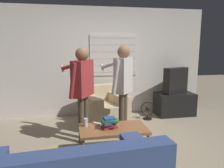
{
  "coord_description": "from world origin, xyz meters",
  "views": [
    {
      "loc": [
        -0.67,
        -3.16,
        1.66
      ],
      "look_at": [
        0.03,
        0.54,
        1.0
      ],
      "focal_mm": 35.0,
      "sensor_mm": 36.0,
      "label": 1
    }
  ],
  "objects_px": {
    "armchair_beige": "(104,108)",
    "tv": "(176,80)",
    "book_stack": "(109,123)",
    "soda_can": "(86,122)",
    "floor_fan": "(148,111)",
    "person_right_standing": "(123,80)",
    "spare_remote": "(97,124)",
    "person_left_standing": "(82,83)",
    "coffee_table": "(113,131)"
  },
  "relations": [
    {
      "from": "armchair_beige",
      "to": "tv",
      "type": "xyz_separation_m",
      "value": [
        1.76,
        0.19,
        0.52
      ]
    },
    {
      "from": "tv",
      "to": "book_stack",
      "type": "height_order",
      "value": "tv"
    },
    {
      "from": "soda_can",
      "to": "floor_fan",
      "type": "relative_size",
      "value": 0.3
    },
    {
      "from": "person_right_standing",
      "to": "spare_remote",
      "type": "bearing_deg",
      "value": 172.54
    },
    {
      "from": "tv",
      "to": "floor_fan",
      "type": "bearing_deg",
      "value": -7.34
    },
    {
      "from": "person_left_standing",
      "to": "floor_fan",
      "type": "xyz_separation_m",
      "value": [
        1.51,
        0.88,
        -0.84
      ]
    },
    {
      "from": "person_right_standing",
      "to": "book_stack",
      "type": "relative_size",
      "value": 6.51
    },
    {
      "from": "tv",
      "to": "armchair_beige",
      "type": "bearing_deg",
      "value": -16.36
    },
    {
      "from": "spare_remote",
      "to": "floor_fan",
      "type": "relative_size",
      "value": 0.3
    },
    {
      "from": "person_right_standing",
      "to": "book_stack",
      "type": "bearing_deg",
      "value": -167.86
    },
    {
      "from": "coffee_table",
      "to": "floor_fan",
      "type": "height_order",
      "value": "coffee_table"
    },
    {
      "from": "tv",
      "to": "person_right_standing",
      "type": "xyz_separation_m",
      "value": [
        -1.55,
        -1.03,
        0.21
      ]
    },
    {
      "from": "coffee_table",
      "to": "spare_remote",
      "type": "relative_size",
      "value": 8.08
    },
    {
      "from": "armchair_beige",
      "to": "person_left_standing",
      "type": "bearing_deg",
      "value": 46.48
    },
    {
      "from": "armchair_beige",
      "to": "person_left_standing",
      "type": "relative_size",
      "value": 0.64
    },
    {
      "from": "armchair_beige",
      "to": "book_stack",
      "type": "distance_m",
      "value": 1.56
    },
    {
      "from": "armchair_beige",
      "to": "floor_fan",
      "type": "bearing_deg",
      "value": 165.0
    },
    {
      "from": "person_right_standing",
      "to": "spare_remote",
      "type": "xyz_separation_m",
      "value": [
        -0.53,
        -0.5,
        -0.59
      ]
    },
    {
      "from": "book_stack",
      "to": "spare_remote",
      "type": "xyz_separation_m",
      "value": [
        -0.17,
        0.21,
        -0.07
      ]
    },
    {
      "from": "coffee_table",
      "to": "book_stack",
      "type": "distance_m",
      "value": 0.14
    },
    {
      "from": "soda_can",
      "to": "book_stack",
      "type": "bearing_deg",
      "value": -24.72
    },
    {
      "from": "soda_can",
      "to": "floor_fan",
      "type": "xyz_separation_m",
      "value": [
        1.5,
        1.37,
        -0.31
      ]
    },
    {
      "from": "soda_can",
      "to": "tv",
      "type": "bearing_deg",
      "value": 35.02
    },
    {
      "from": "spare_remote",
      "to": "floor_fan",
      "type": "bearing_deg",
      "value": 4.07
    },
    {
      "from": "armchair_beige",
      "to": "person_left_standing",
      "type": "distance_m",
      "value": 1.26
    },
    {
      "from": "coffee_table",
      "to": "spare_remote",
      "type": "height_order",
      "value": "spare_remote"
    },
    {
      "from": "spare_remote",
      "to": "coffee_table",
      "type": "bearing_deg",
      "value": -81.65
    },
    {
      "from": "book_stack",
      "to": "armchair_beige",
      "type": "bearing_deg",
      "value": 84.56
    },
    {
      "from": "coffee_table",
      "to": "floor_fan",
      "type": "xyz_separation_m",
      "value": [
        1.1,
        1.52,
        -0.2
      ]
    },
    {
      "from": "armchair_beige",
      "to": "tv",
      "type": "distance_m",
      "value": 1.85
    },
    {
      "from": "coffee_table",
      "to": "person_left_standing",
      "type": "distance_m",
      "value": 0.99
    },
    {
      "from": "book_stack",
      "to": "floor_fan",
      "type": "relative_size",
      "value": 0.61
    },
    {
      "from": "spare_remote",
      "to": "floor_fan",
      "type": "xyz_separation_m",
      "value": [
        1.32,
        1.32,
        -0.26
      ]
    },
    {
      "from": "tv",
      "to": "person_left_standing",
      "type": "distance_m",
      "value": 2.52
    },
    {
      "from": "armchair_beige",
      "to": "coffee_table",
      "type": "distance_m",
      "value": 1.53
    },
    {
      "from": "book_stack",
      "to": "soda_can",
      "type": "distance_m",
      "value": 0.38
    },
    {
      "from": "tv",
      "to": "person_right_standing",
      "type": "bearing_deg",
      "value": 11.05
    },
    {
      "from": "tv",
      "to": "floor_fan",
      "type": "height_order",
      "value": "tv"
    },
    {
      "from": "tv",
      "to": "floor_fan",
      "type": "distance_m",
      "value": 1.01
    },
    {
      "from": "armchair_beige",
      "to": "book_stack",
      "type": "height_order",
      "value": "armchair_beige"
    },
    {
      "from": "tv",
      "to": "person_right_standing",
      "type": "height_order",
      "value": "person_right_standing"
    },
    {
      "from": "armchair_beige",
      "to": "tv",
      "type": "relative_size",
      "value": 1.57
    },
    {
      "from": "person_right_standing",
      "to": "soda_can",
      "type": "height_order",
      "value": "person_right_standing"
    },
    {
      "from": "spare_remote",
      "to": "book_stack",
      "type": "bearing_deg",
      "value": -92.18
    },
    {
      "from": "tv",
      "to": "spare_remote",
      "type": "xyz_separation_m",
      "value": [
        -2.08,
        -1.53,
        -0.38
      ]
    },
    {
      "from": "person_left_standing",
      "to": "armchair_beige",
      "type": "bearing_deg",
      "value": 2.16
    },
    {
      "from": "soda_can",
      "to": "floor_fan",
      "type": "height_order",
      "value": "soda_can"
    },
    {
      "from": "person_right_standing",
      "to": "armchair_beige",
      "type": "bearing_deg",
      "value": 54.24
    },
    {
      "from": "person_left_standing",
      "to": "soda_can",
      "type": "xyz_separation_m",
      "value": [
        0.01,
        -0.49,
        -0.53
      ]
    },
    {
      "from": "armchair_beige",
      "to": "book_stack",
      "type": "relative_size",
      "value": 4.09
    }
  ]
}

